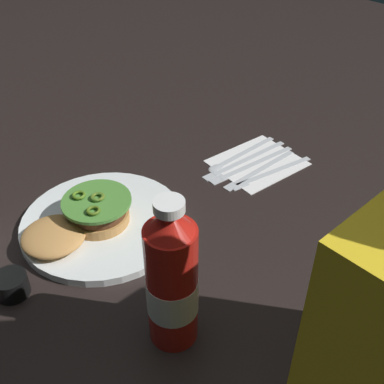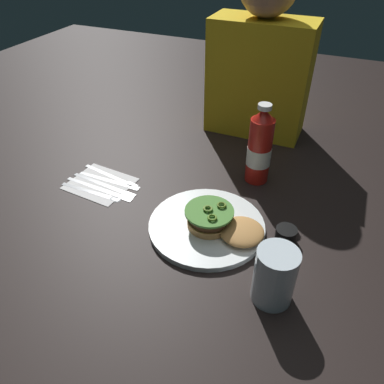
# 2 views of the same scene
# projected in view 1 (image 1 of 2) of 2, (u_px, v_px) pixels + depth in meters

# --- Properties ---
(ground_plane) EXTENTS (3.00, 3.00, 0.00)m
(ground_plane) POSITION_uv_depth(u_px,v_px,m) (144.00, 214.00, 0.86)
(ground_plane) COLOR black
(dinner_plate) EXTENTS (0.28, 0.28, 0.01)m
(dinner_plate) POSITION_uv_depth(u_px,v_px,m) (103.00, 223.00, 0.83)
(dinner_plate) COLOR white
(dinner_plate) RESTS_ON ground_plane
(burger_sandwich) EXTENTS (0.20, 0.12, 0.05)m
(burger_sandwich) POSITION_uv_depth(u_px,v_px,m) (82.00, 219.00, 0.80)
(burger_sandwich) COLOR #BF8547
(burger_sandwich) RESTS_ON dinner_plate
(ketchup_bottle) EXTENTS (0.07, 0.07, 0.23)m
(ketchup_bottle) POSITION_uv_depth(u_px,v_px,m) (172.00, 282.00, 0.60)
(ketchup_bottle) COLOR #B51B13
(ketchup_bottle) RESTS_ON ground_plane
(condiment_cup) EXTENTS (0.05, 0.05, 0.03)m
(condiment_cup) POSITION_uv_depth(u_px,v_px,m) (11.00, 285.00, 0.70)
(condiment_cup) COLOR black
(condiment_cup) RESTS_ON ground_plane
(napkin) EXTENTS (0.18, 0.16, 0.00)m
(napkin) POSITION_uv_depth(u_px,v_px,m) (257.00, 162.00, 0.99)
(napkin) COLOR white
(napkin) RESTS_ON ground_plane
(spoon_utensil) EXTENTS (0.19, 0.03, 0.00)m
(spoon_utensil) POSITION_uv_depth(u_px,v_px,m) (233.00, 157.00, 1.00)
(spoon_utensil) COLOR silver
(spoon_utensil) RESTS_ON napkin
(steak_knife) EXTENTS (0.22, 0.03, 0.00)m
(steak_knife) POSITION_uv_depth(u_px,v_px,m) (241.00, 161.00, 0.99)
(steak_knife) COLOR silver
(steak_knife) RESTS_ON napkin
(table_knife) EXTENTS (0.22, 0.04, 0.00)m
(table_knife) POSITION_uv_depth(u_px,v_px,m) (248.00, 165.00, 0.97)
(table_knife) COLOR silver
(table_knife) RESTS_ON napkin
(butter_knife) EXTENTS (0.20, 0.02, 0.00)m
(butter_knife) POSITION_uv_depth(u_px,v_px,m) (256.00, 171.00, 0.96)
(butter_knife) COLOR silver
(butter_knife) RESTS_ON napkin
(fork_utensil) EXTENTS (0.20, 0.05, 0.00)m
(fork_utensil) POSITION_uv_depth(u_px,v_px,m) (265.00, 174.00, 0.95)
(fork_utensil) COLOR silver
(fork_utensil) RESTS_ON napkin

